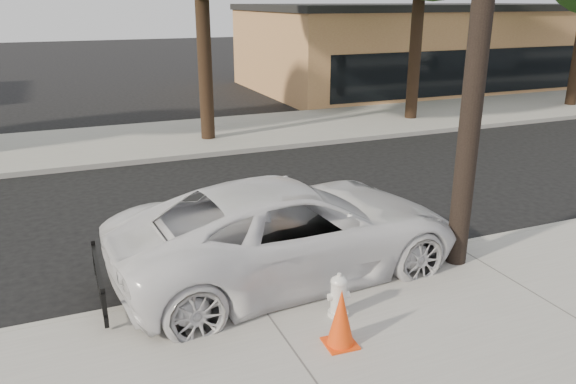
# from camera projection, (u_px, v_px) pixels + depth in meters

# --- Properties ---
(ground) EXTENTS (120.00, 120.00, 0.00)m
(ground) POSITION_uv_depth(u_px,v_px,m) (212.00, 242.00, 10.78)
(ground) COLOR black
(ground) RESTS_ON ground
(near_sidewalk) EXTENTS (90.00, 4.40, 0.15)m
(near_sidewalk) POSITION_uv_depth(u_px,v_px,m) (302.00, 367.00, 7.00)
(near_sidewalk) COLOR gray
(near_sidewalk) RESTS_ON ground
(far_sidewalk) EXTENTS (90.00, 5.00, 0.15)m
(far_sidewalk) POSITION_uv_depth(u_px,v_px,m) (143.00, 141.00, 18.19)
(far_sidewalk) COLOR gray
(far_sidewalk) RESTS_ON ground
(curb_near) EXTENTS (90.00, 0.12, 0.16)m
(curb_near) POSITION_uv_depth(u_px,v_px,m) (246.00, 288.00, 8.92)
(curb_near) COLOR #9E9B93
(curb_near) RESTS_ON ground
(building_main) EXTENTS (18.00, 10.00, 4.00)m
(building_main) POSITION_uv_depth(u_px,v_px,m) (423.00, 47.00, 29.89)
(building_main) COLOR #B6774B
(building_main) RESTS_ON ground
(police_cruiser) EXTENTS (6.08, 3.16, 1.64)m
(police_cruiser) POSITION_uv_depth(u_px,v_px,m) (291.00, 230.00, 9.26)
(police_cruiser) COLOR white
(police_cruiser) RESTS_ON ground
(fire_hydrant) EXTENTS (0.33, 0.30, 0.62)m
(fire_hydrant) POSITION_uv_depth(u_px,v_px,m) (339.00, 296.00, 7.92)
(fire_hydrant) COLOR white
(fire_hydrant) RESTS_ON near_sidewalk
(traffic_cone) EXTENTS (0.43, 0.43, 0.80)m
(traffic_cone) POSITION_uv_depth(u_px,v_px,m) (341.00, 318.00, 7.21)
(traffic_cone) COLOR #F2410C
(traffic_cone) RESTS_ON near_sidewalk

